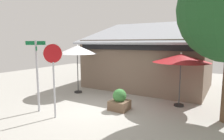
{
  "coord_description": "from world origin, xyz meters",
  "views": [
    {
      "loc": [
        4.93,
        -6.82,
        2.92
      ],
      "look_at": [
        0.08,
        1.2,
        1.6
      ],
      "focal_mm": 31.42,
      "sensor_mm": 36.0,
      "label": 1
    }
  ],
  "objects_px": {
    "sidewalk_planter": "(120,101)",
    "street_sign_post": "(37,69)",
    "patio_umbrella_ivory_left": "(77,50)",
    "patio_umbrella_crimson_center": "(181,59)",
    "stop_sign": "(53,67)"
  },
  "relations": [
    {
      "from": "patio_umbrella_ivory_left",
      "to": "street_sign_post",
      "type": "bearing_deg",
      "value": -78.74
    },
    {
      "from": "stop_sign",
      "to": "sidewalk_planter",
      "type": "height_order",
      "value": "stop_sign"
    },
    {
      "from": "patio_umbrella_crimson_center",
      "to": "patio_umbrella_ivory_left",
      "type": "bearing_deg",
      "value": -174.65
    },
    {
      "from": "sidewalk_planter",
      "to": "street_sign_post",
      "type": "bearing_deg",
      "value": -145.68
    },
    {
      "from": "patio_umbrella_ivory_left",
      "to": "patio_umbrella_crimson_center",
      "type": "relative_size",
      "value": 1.12
    },
    {
      "from": "street_sign_post",
      "to": "patio_umbrella_crimson_center",
      "type": "bearing_deg",
      "value": 37.44
    },
    {
      "from": "street_sign_post",
      "to": "patio_umbrella_crimson_center",
      "type": "distance_m",
      "value": 6.28
    },
    {
      "from": "stop_sign",
      "to": "street_sign_post",
      "type": "bearing_deg",
      "value": 172.78
    },
    {
      "from": "patio_umbrella_ivory_left",
      "to": "sidewalk_planter",
      "type": "distance_m",
      "value": 4.3
    },
    {
      "from": "stop_sign",
      "to": "patio_umbrella_ivory_left",
      "type": "height_order",
      "value": "stop_sign"
    },
    {
      "from": "sidewalk_planter",
      "to": "stop_sign",
      "type": "bearing_deg",
      "value": -129.29
    },
    {
      "from": "street_sign_post",
      "to": "patio_umbrella_ivory_left",
      "type": "height_order",
      "value": "street_sign_post"
    },
    {
      "from": "street_sign_post",
      "to": "sidewalk_planter",
      "type": "distance_m",
      "value": 3.74
    },
    {
      "from": "street_sign_post",
      "to": "patio_umbrella_ivory_left",
      "type": "xyz_separation_m",
      "value": [
        -0.65,
        3.28,
        0.69
      ]
    },
    {
      "from": "patio_umbrella_ivory_left",
      "to": "patio_umbrella_crimson_center",
      "type": "bearing_deg",
      "value": 5.35
    }
  ]
}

